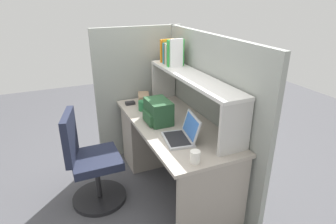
% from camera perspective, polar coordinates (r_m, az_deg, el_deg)
% --- Properties ---
extents(ground_plane, '(8.00, 8.00, 0.00)m').
position_cam_1_polar(ground_plane, '(3.15, 0.86, -14.25)').
color(ground_plane, '#4C4C51').
extents(desk, '(1.60, 0.70, 0.73)m').
position_cam_1_polar(desk, '(3.24, -1.96, -4.69)').
color(desk, '#AAA093').
rests_on(desk, ground_plane).
extents(cubicle_partition_rear, '(1.84, 0.05, 1.55)m').
position_cam_1_polar(cubicle_partition_rear, '(2.92, 7.75, -0.05)').
color(cubicle_partition_rear, '#939991').
rests_on(cubicle_partition_rear, ground_plane).
extents(cubicle_partition_left, '(0.05, 1.06, 1.55)m').
position_cam_1_polar(cubicle_partition_left, '(3.48, -5.63, 3.83)').
color(cubicle_partition_left, '#939991').
rests_on(cubicle_partition_left, ground_plane).
extents(overhead_hutch, '(1.44, 0.28, 0.45)m').
position_cam_1_polar(overhead_hutch, '(2.73, 4.83, 5.31)').
color(overhead_hutch, beige).
rests_on(overhead_hutch, desk).
extents(reference_books_on_shelf, '(0.29, 0.18, 0.29)m').
position_cam_1_polar(reference_books_on_shelf, '(3.08, 0.82, 11.66)').
color(reference_books_on_shelf, orange).
rests_on(reference_books_on_shelf, overhead_hutch).
extents(laptop, '(0.35, 0.30, 0.22)m').
position_cam_1_polar(laptop, '(2.44, 2.93, -4.49)').
color(laptop, '#B7BABF').
rests_on(laptop, desk).
extents(backpack, '(0.30, 0.22, 0.23)m').
position_cam_1_polar(backpack, '(2.74, -2.04, 0.05)').
color(backpack, '#264C2D').
rests_on(backpack, desk).
extents(computer_mouse, '(0.06, 0.10, 0.03)m').
position_cam_1_polar(computer_mouse, '(3.24, -7.51, 1.76)').
color(computer_mouse, '#262628').
rests_on(computer_mouse, desk).
extents(paper_cup, '(0.08, 0.08, 0.10)m').
position_cam_1_polar(paper_cup, '(2.14, 5.39, -8.86)').
color(paper_cup, white).
rests_on(paper_cup, desk).
extents(tissue_box, '(0.25, 0.18, 0.10)m').
position_cam_1_polar(tissue_box, '(3.27, -4.84, 2.72)').
color(tissue_box, '#9E7F60').
rests_on(tissue_box, desk).
extents(snack_canister, '(0.10, 0.10, 0.10)m').
position_cam_1_polar(snack_canister, '(3.06, -5.01, 1.28)').
color(snack_canister, '#26723F').
rests_on(snack_canister, desk).
extents(office_chair, '(0.52, 0.53, 0.93)m').
position_cam_1_polar(office_chair, '(2.83, -15.21, -10.24)').
color(office_chair, black).
rests_on(office_chair, ground_plane).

